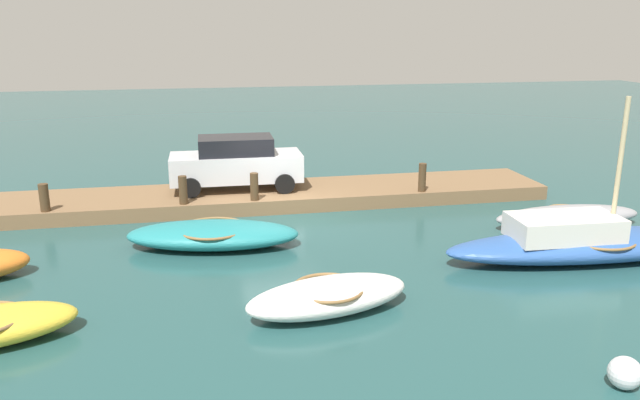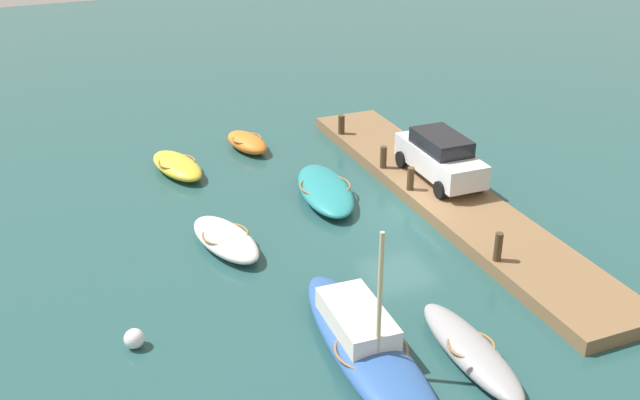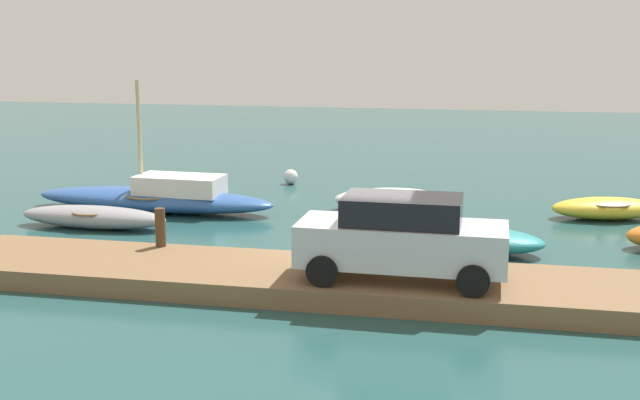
% 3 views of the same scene
% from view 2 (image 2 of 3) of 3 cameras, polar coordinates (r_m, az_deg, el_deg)
% --- Properties ---
extents(ground_plane, '(84.00, 84.00, 0.00)m').
position_cam_2_polar(ground_plane, '(27.16, 6.00, -0.98)').
color(ground_plane, '#234C4C').
extents(dock_platform, '(18.13, 2.85, 0.45)m').
position_cam_2_polar(dock_platform, '(27.98, 9.57, 0.15)').
color(dock_platform, brown).
rests_on(dock_platform, ground_plane).
extents(rowboat_grey, '(4.46, 1.26, 0.64)m').
position_cam_2_polar(rowboat_grey, '(20.15, 11.18, -10.96)').
color(rowboat_grey, '#939399').
rests_on(rowboat_grey, ground_plane).
extents(rowboat_yellow, '(3.48, 2.08, 0.65)m').
position_cam_2_polar(rowboat_yellow, '(30.51, -10.62, 2.54)').
color(rowboat_yellow, gold).
rests_on(rowboat_yellow, ground_plane).
extents(rowboat_white, '(3.73, 2.15, 0.68)m').
position_cam_2_polar(rowboat_white, '(24.82, -7.07, -2.90)').
color(rowboat_white, white).
rests_on(rowboat_white, ground_plane).
extents(motorboat_teal, '(4.77, 2.53, 0.67)m').
position_cam_2_polar(motorboat_teal, '(27.94, 0.39, 0.77)').
color(motorboat_teal, teal).
rests_on(motorboat_teal, ground_plane).
extents(dinghy_orange, '(2.74, 1.70, 0.68)m').
position_cam_2_polar(dinghy_orange, '(32.37, -5.48, 4.32)').
color(dinghy_orange, orange).
rests_on(dinghy_orange, ground_plane).
extents(sailboat_blue, '(7.94, 2.12, 4.07)m').
position_cam_2_polar(sailboat_blue, '(19.66, 3.65, -11.01)').
color(sailboat_blue, '#2D569E').
rests_on(sailboat_blue, ground_plane).
extents(mooring_post_west, '(0.25, 0.25, 0.93)m').
position_cam_2_polar(mooring_post_west, '(23.65, 13.17, -3.43)').
color(mooring_post_west, '#47331E').
rests_on(mooring_post_west, dock_platform).
extents(mooring_post_mid_west, '(0.25, 0.25, 0.86)m').
position_cam_2_polar(mooring_post_mid_west, '(27.73, 6.78, 1.59)').
color(mooring_post_mid_west, '#47331E').
rests_on(mooring_post_mid_west, dock_platform).
extents(mooring_post_mid_east, '(0.25, 0.25, 0.87)m').
position_cam_2_polar(mooring_post_mid_east, '(29.45, 4.76, 3.21)').
color(mooring_post_mid_east, '#47331E').
rests_on(mooring_post_mid_east, dock_platform).
extents(mooring_post_east, '(0.28, 0.28, 0.82)m').
position_cam_2_polar(mooring_post_east, '(32.76, 1.61, 5.65)').
color(mooring_post_east, '#47331E').
rests_on(mooring_post_east, dock_platform).
extents(parked_car, '(4.27, 1.90, 1.75)m').
position_cam_2_polar(parked_car, '(28.58, 8.98, 3.25)').
color(parked_car, silver).
rests_on(parked_car, dock_platform).
extents(marker_buoy, '(0.54, 0.54, 0.54)m').
position_cam_2_polar(marker_buoy, '(20.84, -13.71, -10.03)').
color(marker_buoy, silver).
rests_on(marker_buoy, ground_plane).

